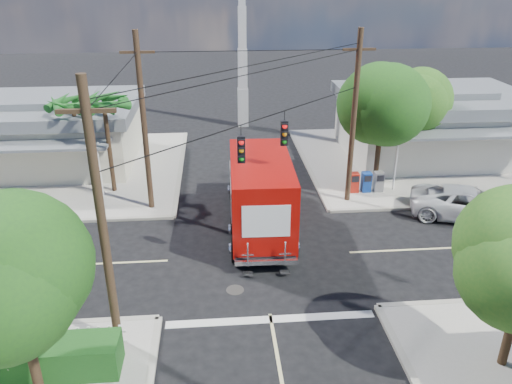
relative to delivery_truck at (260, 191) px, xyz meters
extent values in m
plane|color=black|center=(-0.23, -2.70, -1.91)|extent=(120.00, 120.00, 0.00)
cube|color=#AAA499|center=(10.77, 8.30, -1.84)|extent=(14.00, 14.00, 0.14)
cube|color=#A19D8F|center=(3.77, 8.30, -1.84)|extent=(0.25, 14.00, 0.14)
cube|color=#A19D8F|center=(10.77, 1.30, -1.84)|extent=(14.00, 0.25, 0.14)
cube|color=#AAA499|center=(-11.23, 8.30, -1.84)|extent=(14.00, 14.00, 0.14)
cube|color=#A19D8F|center=(-4.23, 8.30, -1.84)|extent=(0.25, 14.00, 0.14)
cube|color=#A19D8F|center=(-11.23, 1.30, -1.84)|extent=(14.00, 0.25, 0.14)
cube|color=beige|center=(-0.23, 7.30, -1.90)|extent=(0.12, 12.00, 0.01)
cube|color=beige|center=(9.77, -2.70, -1.90)|extent=(12.00, 0.12, 0.01)
cube|color=beige|center=(-10.23, -2.70, -1.90)|extent=(12.00, 0.12, 0.01)
cube|color=silver|center=(-0.23, -7.00, -1.90)|extent=(7.50, 0.40, 0.01)
cube|color=silver|center=(12.27, 9.30, -0.07)|extent=(11.00, 8.00, 3.40)
cube|color=slate|center=(12.27, 9.30, 1.98)|extent=(11.80, 8.80, 0.70)
cube|color=slate|center=(12.27, 9.30, 2.48)|extent=(6.05, 4.40, 0.50)
cube|color=slate|center=(12.27, 4.40, 1.13)|extent=(9.90, 1.80, 0.15)
cylinder|color=silver|center=(7.87, 3.60, -0.32)|extent=(0.12, 0.12, 2.90)
cube|color=beige|center=(-12.23, 9.80, -0.17)|extent=(10.00, 8.00, 3.20)
cube|color=slate|center=(-12.23, 9.80, 1.78)|extent=(10.80, 8.80, 0.70)
cube|color=slate|center=(-12.23, 9.80, 2.28)|extent=(5.50, 4.40, 0.50)
cube|color=slate|center=(-12.23, 4.90, 0.93)|extent=(9.00, 1.80, 0.15)
cylinder|color=silver|center=(-8.23, 4.10, -0.42)|extent=(0.12, 0.12, 2.70)
cube|color=silver|center=(0.27, 17.30, -0.41)|extent=(0.80, 0.80, 3.00)
cube|color=silver|center=(0.27, 17.30, 2.59)|extent=(0.70, 0.70, 3.00)
cube|color=silver|center=(0.27, 17.30, 5.59)|extent=(0.60, 0.60, 3.00)
cylinder|color=#422D1C|center=(-7.23, -10.20, 0.09)|extent=(0.28, 0.28, 3.71)
sphere|color=#20501A|center=(-7.23, -10.20, 2.41)|extent=(3.71, 3.71, 3.71)
sphere|color=#20501A|center=(-6.88, -10.50, 2.29)|extent=(3.25, 3.25, 3.25)
cylinder|color=#422D1C|center=(6.97, 4.10, 0.28)|extent=(0.28, 0.28, 4.10)
sphere|color=#20501A|center=(6.97, 4.10, 2.84)|extent=(4.10, 4.10, 4.10)
sphere|color=#20501A|center=(6.57, 4.30, 3.10)|extent=(3.33, 3.33, 3.33)
sphere|color=#20501A|center=(7.32, 3.80, 2.71)|extent=(3.58, 3.58, 3.58)
cylinder|color=#422D1C|center=(9.57, 6.30, 0.02)|extent=(0.28, 0.28, 3.58)
sphere|color=#2C681F|center=(9.57, 6.30, 2.26)|extent=(3.58, 3.58, 3.58)
sphere|color=#2C681F|center=(9.17, 6.50, 2.49)|extent=(2.91, 2.91, 2.91)
sphere|color=#2C681F|center=(9.92, 6.00, 2.15)|extent=(3.14, 3.14, 3.14)
cylinder|color=#422D1C|center=(-7.73, 4.80, 0.73)|extent=(0.24, 0.24, 5.00)
cone|color=#1D641F|center=(-6.83, 4.80, 3.33)|extent=(0.50, 2.06, 0.98)
cone|color=#1D641F|center=(-7.17, 5.51, 3.33)|extent=(1.92, 1.68, 0.98)
cone|color=#1D641F|center=(-7.93, 5.68, 3.33)|extent=(2.12, 0.95, 0.98)
cone|color=#1D641F|center=(-8.54, 5.19, 3.33)|extent=(1.34, 2.07, 0.98)
cone|color=#1D641F|center=(-8.54, 4.41, 3.33)|extent=(1.34, 2.07, 0.98)
cone|color=#1D641F|center=(-7.93, 3.92, 3.33)|extent=(2.12, 0.95, 0.98)
cone|color=#1D641F|center=(-7.17, 4.10, 3.33)|extent=(1.92, 1.68, 0.98)
cylinder|color=#422D1C|center=(-9.73, 6.30, 0.53)|extent=(0.24, 0.24, 4.60)
cone|color=#1D641F|center=(-8.83, 6.30, 2.93)|extent=(0.50, 2.06, 0.98)
cone|color=#1D641F|center=(-9.17, 7.01, 2.93)|extent=(1.92, 1.68, 0.98)
cone|color=#1D641F|center=(-9.93, 7.18, 2.93)|extent=(2.12, 0.95, 0.98)
cone|color=#1D641F|center=(-10.54, 6.69, 2.93)|extent=(1.34, 2.07, 0.98)
cone|color=#1D641F|center=(-10.54, 5.91, 2.93)|extent=(1.34, 2.07, 0.98)
cone|color=#1D641F|center=(-9.93, 5.42, 2.93)|extent=(2.12, 0.95, 0.98)
cone|color=#1D641F|center=(-9.17, 5.60, 2.93)|extent=(1.92, 1.68, 0.98)
cylinder|color=#473321|center=(-5.43, -7.90, 2.59)|extent=(0.28, 0.28, 9.00)
cube|color=#473321|center=(-5.43, -7.90, 6.09)|extent=(1.60, 0.12, 0.12)
cylinder|color=#473321|center=(4.97, 2.50, 2.59)|extent=(0.28, 0.28, 9.00)
cube|color=#473321|center=(4.97, 2.50, 6.09)|extent=(1.60, 0.12, 0.12)
cylinder|color=#473321|center=(-5.43, 2.50, 2.59)|extent=(0.28, 0.28, 9.00)
cube|color=#473321|center=(-5.43, 2.50, 6.09)|extent=(1.60, 0.12, 0.12)
cylinder|color=black|center=(-0.23, -2.70, 4.29)|extent=(10.43, 10.43, 0.04)
cube|color=black|center=(-1.03, -3.50, 3.34)|extent=(0.30, 0.24, 1.05)
sphere|color=red|center=(-1.03, -3.64, 3.67)|extent=(0.20, 0.20, 0.20)
cube|color=black|center=(0.87, -1.60, 3.34)|extent=(0.30, 0.24, 1.05)
sphere|color=red|center=(0.87, -1.74, 3.67)|extent=(0.20, 0.20, 0.20)
cube|color=silver|center=(-8.03, -8.30, -1.42)|extent=(5.94, 0.05, 0.08)
cube|color=silver|center=(-8.03, -8.30, -1.02)|extent=(5.94, 0.05, 0.08)
cube|color=silver|center=(-5.23, -8.30, -1.27)|extent=(0.09, 0.06, 1.00)
cube|color=#184918|center=(-8.23, -9.10, -1.22)|extent=(6.20, 1.20, 1.10)
cube|color=#A91C10|center=(5.57, 3.50, -1.22)|extent=(0.50, 0.50, 1.10)
cube|color=navy|center=(6.27, 3.50, -1.22)|extent=(0.50, 0.50, 1.10)
cube|color=slate|center=(6.97, 3.50, -1.22)|extent=(0.50, 0.50, 1.10)
cube|color=black|center=(0.00, 0.17, -1.32)|extent=(2.68, 8.43, 0.27)
cube|color=#AA0C07|center=(0.09, 3.44, -0.46)|extent=(2.62, 1.89, 2.36)
cube|color=black|center=(0.11, 4.19, -0.03)|extent=(2.26, 0.33, 1.02)
cube|color=silver|center=(0.11, 4.41, -1.21)|extent=(2.47, 0.19, 0.38)
cube|color=#AA0C07|center=(-0.02, -0.80, 0.29)|extent=(2.84, 6.29, 3.11)
cube|color=white|center=(1.34, -0.83, 0.45)|extent=(0.12, 3.86, 1.40)
cube|color=white|center=(-1.38, -0.76, 0.45)|extent=(0.12, 3.86, 1.40)
cube|color=white|center=(-0.10, -3.93, 0.45)|extent=(1.93, 0.07, 1.40)
cube|color=silver|center=(-0.10, -4.07, -1.32)|extent=(2.58, 0.33, 0.19)
cube|color=silver|center=(-0.86, -4.19, -0.89)|extent=(0.48, 0.08, 1.07)
cube|color=silver|center=(0.64, -4.23, -0.89)|extent=(0.48, 0.08, 1.07)
cylinder|color=black|center=(-1.15, 3.31, -1.32)|extent=(0.37, 1.19, 1.18)
cylinder|color=black|center=(1.32, 3.25, -1.32)|extent=(0.37, 1.19, 1.18)
cylinder|color=black|center=(-1.31, -2.91, -1.32)|extent=(0.37, 1.19, 1.18)
cylinder|color=black|center=(1.16, -2.97, -1.32)|extent=(0.37, 1.19, 1.18)
imported|color=silver|center=(10.51, 0.17, -1.13)|extent=(6.16, 4.37, 1.56)
imported|color=beige|center=(-8.04, -9.55, -0.95)|extent=(0.69, 0.56, 1.63)
camera|label=1|loc=(-1.99, -21.34, 9.58)|focal=35.00mm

